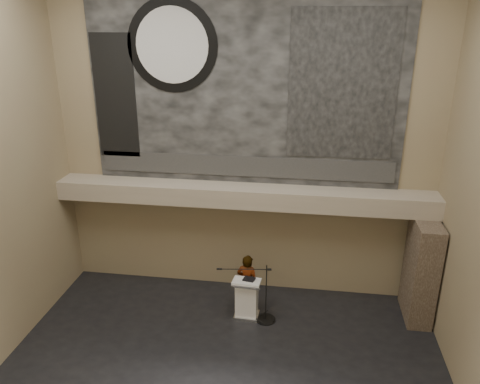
# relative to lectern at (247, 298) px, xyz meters

# --- Properties ---
(floor) EXTENTS (10.00, 10.00, 0.00)m
(floor) POSITION_rel_lectern_xyz_m (-0.28, -2.45, -0.55)
(floor) COLOR black
(floor) RESTS_ON ground
(wall_back) EXTENTS (10.00, 0.02, 8.50)m
(wall_back) POSITION_rel_lectern_xyz_m (-0.28, 1.55, 3.70)
(wall_back) COLOR #887356
(wall_back) RESTS_ON floor
(wall_front) EXTENTS (10.00, 0.02, 8.50)m
(wall_front) POSITION_rel_lectern_xyz_m (-0.28, -6.45, 3.70)
(wall_front) COLOR #887356
(wall_front) RESTS_ON floor
(soffit) EXTENTS (10.00, 0.80, 0.50)m
(soffit) POSITION_rel_lectern_xyz_m (-0.28, 1.15, 2.40)
(soffit) COLOR gray
(soffit) RESTS_ON wall_back
(sprinkler_left) EXTENTS (0.04, 0.04, 0.06)m
(sprinkler_left) POSITION_rel_lectern_xyz_m (-1.88, 1.10, 2.12)
(sprinkler_left) COLOR #B2893D
(sprinkler_left) RESTS_ON soffit
(sprinkler_right) EXTENTS (0.04, 0.04, 0.06)m
(sprinkler_right) POSITION_rel_lectern_xyz_m (1.62, 1.10, 2.12)
(sprinkler_right) COLOR #B2893D
(sprinkler_right) RESTS_ON soffit
(banner) EXTENTS (8.00, 0.05, 5.00)m
(banner) POSITION_rel_lectern_xyz_m (-0.28, 1.52, 5.15)
(banner) COLOR black
(banner) RESTS_ON wall_back
(banner_text_strip) EXTENTS (7.76, 0.02, 0.55)m
(banner_text_strip) POSITION_rel_lectern_xyz_m (-0.28, 1.48, 3.10)
(banner_text_strip) COLOR #2A2A2A
(banner_text_strip) RESTS_ON banner
(banner_clock_rim) EXTENTS (2.30, 0.02, 2.30)m
(banner_clock_rim) POSITION_rel_lectern_xyz_m (-2.08, 1.48, 6.15)
(banner_clock_rim) COLOR black
(banner_clock_rim) RESTS_ON banner
(banner_clock_face) EXTENTS (1.84, 0.02, 1.84)m
(banner_clock_face) POSITION_rel_lectern_xyz_m (-2.08, 1.46, 6.15)
(banner_clock_face) COLOR silver
(banner_clock_face) RESTS_ON banner
(banner_building_print) EXTENTS (2.60, 0.02, 3.60)m
(banner_building_print) POSITION_rel_lectern_xyz_m (2.12, 1.48, 5.25)
(banner_building_print) COLOR black
(banner_building_print) RESTS_ON banner
(banner_brick_print) EXTENTS (1.10, 0.02, 3.20)m
(banner_brick_print) POSITION_rel_lectern_xyz_m (-3.68, 1.48, 4.85)
(banner_brick_print) COLOR black
(banner_brick_print) RESTS_ON banner
(stone_pier) EXTENTS (0.60, 1.40, 2.70)m
(stone_pier) POSITION_rel_lectern_xyz_m (4.37, 0.70, 0.80)
(stone_pier) COLOR #403227
(stone_pier) RESTS_ON floor
(lectern) EXTENTS (0.73, 0.54, 1.13)m
(lectern) POSITION_rel_lectern_xyz_m (0.00, 0.00, 0.00)
(lectern) COLOR silver
(lectern) RESTS_ON floor
(binder) EXTENTS (0.33, 0.29, 0.04)m
(binder) POSITION_rel_lectern_xyz_m (0.05, 0.02, 0.56)
(binder) COLOR black
(binder) RESTS_ON lectern
(papers) EXTENTS (0.27, 0.34, 0.00)m
(papers) POSITION_rel_lectern_xyz_m (-0.16, -0.07, 0.55)
(papers) COLOR white
(papers) RESTS_ON lectern
(speaker_person) EXTENTS (0.66, 0.51, 1.60)m
(speaker_person) POSITION_rel_lectern_xyz_m (-0.03, 0.37, 0.25)
(speaker_person) COLOR white
(speaker_person) RESTS_ON floor
(mic_stand) EXTENTS (1.49, 0.52, 1.61)m
(mic_stand) POSITION_rel_lectern_xyz_m (0.46, -0.08, -0.31)
(mic_stand) COLOR black
(mic_stand) RESTS_ON floor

